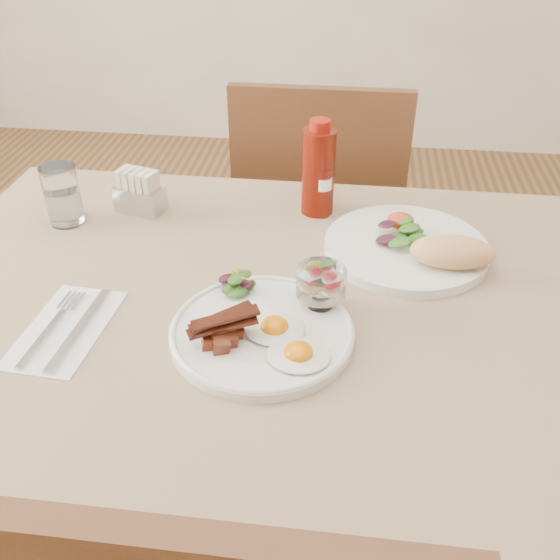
{
  "coord_description": "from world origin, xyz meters",
  "views": [
    {
      "loc": [
        0.08,
        -0.82,
        1.36
      ],
      "look_at": [
        -0.02,
        -0.04,
        0.82
      ],
      "focal_mm": 40.0,
      "sensor_mm": 36.0,
      "label": 1
    }
  ],
  "objects_px": {
    "ketchup_bottle": "(318,170)",
    "water_glass": "(63,198)",
    "main_plate": "(262,333)",
    "chair_far": "(319,223)",
    "fruit_cup": "(321,282)",
    "table": "(293,341)",
    "hot_sauce_bottle": "(323,189)",
    "second_plate": "(417,247)",
    "sugar_caddy": "(139,194)"
  },
  "relations": [
    {
      "from": "ketchup_bottle",
      "to": "water_glass",
      "type": "distance_m",
      "value": 0.5
    },
    {
      "from": "main_plate",
      "to": "water_glass",
      "type": "distance_m",
      "value": 0.54
    },
    {
      "from": "chair_far",
      "to": "fruit_cup",
      "type": "bearing_deg",
      "value": -86.32
    },
    {
      "from": "ketchup_bottle",
      "to": "water_glass",
      "type": "xyz_separation_m",
      "value": [
        -0.49,
        -0.1,
        -0.04
      ]
    },
    {
      "from": "table",
      "to": "hot_sauce_bottle",
      "type": "bearing_deg",
      "value": 85.02
    },
    {
      "from": "hot_sauce_bottle",
      "to": "fruit_cup",
      "type": "bearing_deg",
      "value": -86.62
    },
    {
      "from": "table",
      "to": "second_plate",
      "type": "relative_size",
      "value": 4.42
    },
    {
      "from": "table",
      "to": "main_plate",
      "type": "distance_m",
      "value": 0.14
    },
    {
      "from": "second_plate",
      "to": "water_glass",
      "type": "distance_m",
      "value": 0.68
    },
    {
      "from": "hot_sauce_bottle",
      "to": "sugar_caddy",
      "type": "bearing_deg",
      "value": -175.9
    },
    {
      "from": "chair_far",
      "to": "water_glass",
      "type": "distance_m",
      "value": 0.72
    },
    {
      "from": "table",
      "to": "hot_sauce_bottle",
      "type": "relative_size",
      "value": 11.04
    },
    {
      "from": "ketchup_bottle",
      "to": "sugar_caddy",
      "type": "xyz_separation_m",
      "value": [
        -0.36,
        -0.04,
        -0.05
      ]
    },
    {
      "from": "sugar_caddy",
      "to": "ketchup_bottle",
      "type": "bearing_deg",
      "value": 23.09
    },
    {
      "from": "table",
      "to": "hot_sauce_bottle",
      "type": "xyz_separation_m",
      "value": [
        0.03,
        0.29,
        0.15
      ]
    },
    {
      "from": "main_plate",
      "to": "water_glass",
      "type": "height_order",
      "value": "water_glass"
    },
    {
      "from": "chair_far",
      "to": "hot_sauce_bottle",
      "type": "xyz_separation_m",
      "value": [
        0.03,
        -0.37,
        0.29
      ]
    },
    {
      "from": "chair_far",
      "to": "hot_sauce_bottle",
      "type": "bearing_deg",
      "value": -86.07
    },
    {
      "from": "ketchup_bottle",
      "to": "sugar_caddy",
      "type": "height_order",
      "value": "ketchup_bottle"
    },
    {
      "from": "table",
      "to": "fruit_cup",
      "type": "distance_m",
      "value": 0.16
    },
    {
      "from": "main_plate",
      "to": "chair_far",
      "type": "bearing_deg",
      "value": 87.14
    },
    {
      "from": "water_glass",
      "to": "hot_sauce_bottle",
      "type": "bearing_deg",
      "value": 9.88
    },
    {
      "from": "chair_far",
      "to": "main_plate",
      "type": "height_order",
      "value": "chair_far"
    },
    {
      "from": "chair_far",
      "to": "ketchup_bottle",
      "type": "bearing_deg",
      "value": -87.69
    },
    {
      "from": "fruit_cup",
      "to": "ketchup_bottle",
      "type": "bearing_deg",
      "value": 95.1
    },
    {
      "from": "table",
      "to": "main_plate",
      "type": "relative_size",
      "value": 4.75
    },
    {
      "from": "chair_far",
      "to": "sugar_caddy",
      "type": "bearing_deg",
      "value": -130.76
    },
    {
      "from": "chair_far",
      "to": "hot_sauce_bottle",
      "type": "relative_size",
      "value": 7.72
    },
    {
      "from": "table",
      "to": "chair_far",
      "type": "distance_m",
      "value": 0.68
    },
    {
      "from": "ketchup_bottle",
      "to": "second_plate",
      "type": "bearing_deg",
      "value": -38.14
    },
    {
      "from": "second_plate",
      "to": "main_plate",
      "type": "bearing_deg",
      "value": -133.19
    },
    {
      "from": "hot_sauce_bottle",
      "to": "sugar_caddy",
      "type": "relative_size",
      "value": 1.12
    },
    {
      "from": "fruit_cup",
      "to": "second_plate",
      "type": "xyz_separation_m",
      "value": [
        0.16,
        0.19,
        -0.04
      ]
    },
    {
      "from": "second_plate",
      "to": "chair_far",
      "type": "bearing_deg",
      "value": 112.19
    },
    {
      "from": "hot_sauce_bottle",
      "to": "water_glass",
      "type": "bearing_deg",
      "value": -170.12
    },
    {
      "from": "ketchup_bottle",
      "to": "sugar_caddy",
      "type": "distance_m",
      "value": 0.36
    },
    {
      "from": "main_plate",
      "to": "sugar_caddy",
      "type": "distance_m",
      "value": 0.48
    },
    {
      "from": "second_plate",
      "to": "ketchup_bottle",
      "type": "xyz_separation_m",
      "value": [
        -0.19,
        0.15,
        0.07
      ]
    },
    {
      "from": "table",
      "to": "chair_far",
      "type": "height_order",
      "value": "chair_far"
    },
    {
      "from": "table",
      "to": "fruit_cup",
      "type": "height_order",
      "value": "fruit_cup"
    },
    {
      "from": "chair_far",
      "to": "sugar_caddy",
      "type": "xyz_separation_m",
      "value": [
        -0.34,
        -0.4,
        0.27
      ]
    },
    {
      "from": "hot_sauce_bottle",
      "to": "water_glass",
      "type": "relative_size",
      "value": 1.03
    },
    {
      "from": "hot_sauce_bottle",
      "to": "ketchup_bottle",
      "type": "bearing_deg",
      "value": 123.23
    },
    {
      "from": "second_plate",
      "to": "ketchup_bottle",
      "type": "height_order",
      "value": "ketchup_bottle"
    },
    {
      "from": "fruit_cup",
      "to": "water_glass",
      "type": "distance_m",
      "value": 0.57
    },
    {
      "from": "second_plate",
      "to": "ketchup_bottle",
      "type": "relative_size",
      "value": 1.56
    },
    {
      "from": "fruit_cup",
      "to": "hot_sauce_bottle",
      "type": "distance_m",
      "value": 0.32
    },
    {
      "from": "chair_far",
      "to": "sugar_caddy",
      "type": "distance_m",
      "value": 0.59
    },
    {
      "from": "chair_far",
      "to": "sugar_caddy",
      "type": "height_order",
      "value": "chair_far"
    },
    {
      "from": "second_plate",
      "to": "sugar_caddy",
      "type": "xyz_separation_m",
      "value": [
        -0.55,
        0.11,
        0.02
      ]
    }
  ]
}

